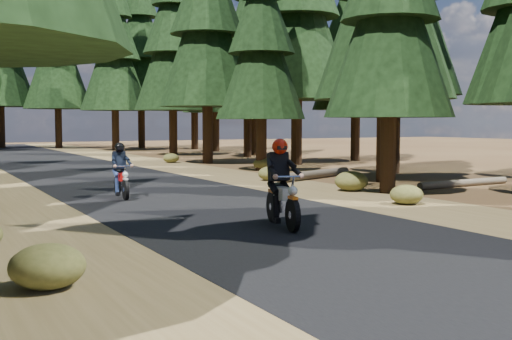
{
  "coord_description": "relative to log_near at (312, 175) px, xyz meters",
  "views": [
    {
      "loc": [
        -6.41,
        -10.49,
        2.12
      ],
      "look_at": [
        0.0,
        1.5,
        1.1
      ],
      "focal_mm": 45.0,
      "sensor_mm": 36.0,
      "label": 1
    }
  ],
  "objects": [
    {
      "name": "shoulder_l",
      "position": [
        -11.26,
        -4.5,
        -0.16
      ],
      "size": [
        3.2,
        100.0,
        0.01
      ],
      "primitive_type": "cube",
      "color": "brown",
      "rests_on": "ground"
    },
    {
      "name": "log_near",
      "position": [
        0.0,
        0.0,
        0.0
      ],
      "size": [
        4.63,
        2.35,
        0.32
      ],
      "primitive_type": "cylinder",
      "rotation": [
        0.0,
        1.57,
        0.43
      ],
      "color": "#4C4233",
      "rests_on": "ground"
    },
    {
      "name": "log_far",
      "position": [
        2.88,
        -4.7,
        -0.04
      ],
      "size": [
        4.09,
        0.51,
        0.24
      ],
      "primitive_type": "cylinder",
      "rotation": [
        0.0,
        1.57,
        0.07
      ],
      "color": "#4C4233",
      "rests_on": "ground"
    },
    {
      "name": "ground",
      "position": [
        -6.66,
        -9.5,
        -0.16
      ],
      "size": [
        120.0,
        120.0,
        0.0
      ],
      "primitive_type": "plane",
      "color": "#452E18",
      "rests_on": "ground"
    },
    {
      "name": "rider_follow",
      "position": [
        -8.02,
        -2.59,
        0.36
      ],
      "size": [
        0.66,
        1.76,
        1.54
      ],
      "rotation": [
        0.0,
        0.0,
        3.06
      ],
      "color": "#9B0C0A",
      "rests_on": "road"
    },
    {
      "name": "road",
      "position": [
        -6.66,
        -4.5,
        -0.15
      ],
      "size": [
        6.0,
        100.0,
        0.01
      ],
      "primitive_type": "cube",
      "color": "black",
      "rests_on": "ground"
    },
    {
      "name": "understory_shrubs",
      "position": [
        -5.58,
        -1.07,
        0.11
      ],
      "size": [
        15.09,
        27.66,
        0.62
      ],
      "color": "#474C1E",
      "rests_on": "ground"
    },
    {
      "name": "rider_lead",
      "position": [
        -6.58,
        -8.97,
        0.44
      ],
      "size": [
        1.01,
        2.07,
        1.77
      ],
      "rotation": [
        0.0,
        0.0,
        2.92
      ],
      "color": "silver",
      "rests_on": "road"
    },
    {
      "name": "shoulder_r",
      "position": [
        -2.06,
        -4.5,
        -0.16
      ],
      "size": [
        3.2,
        100.0,
        0.01
      ],
      "primitive_type": "cube",
      "color": "brown",
      "rests_on": "ground"
    },
    {
      "name": "pine_forest",
      "position": [
        -6.68,
        11.54,
        7.73
      ],
      "size": [
        34.59,
        55.08,
        16.32
      ],
      "color": "black",
      "rests_on": "ground"
    }
  ]
}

